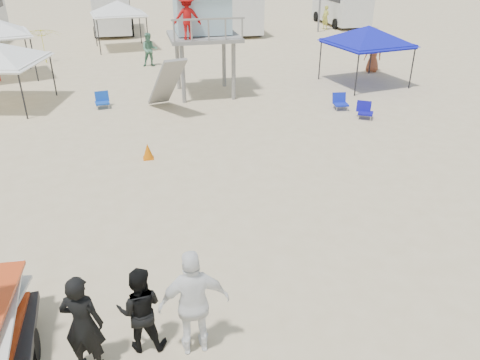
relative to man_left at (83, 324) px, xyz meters
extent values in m
plane|color=beige|center=(2.66, 0.40, -0.88)|extent=(140.00, 140.00, 0.00)
imported|color=black|center=(0.00, 0.00, 0.00)|extent=(0.73, 0.57, 1.76)
imported|color=black|center=(0.85, 0.25, -0.10)|extent=(0.83, 0.69, 1.56)
imported|color=white|center=(1.70, 0.00, 0.09)|extent=(1.15, 0.50, 1.93)
cylinder|color=gray|center=(2.91, 13.49, 0.33)|extent=(0.17, 0.17, 2.42)
cube|color=gray|center=(3.98, 14.55, 1.62)|extent=(2.93, 2.93, 0.15)
cube|color=#9CBDCA|center=(3.98, 14.84, 2.75)|extent=(2.24, 1.96, 2.03)
imported|color=#B20F0F|center=(3.20, 13.59, 2.54)|extent=(1.10, 0.63, 1.70)
cylinder|color=black|center=(10.07, 13.15, 0.09)|extent=(0.06, 0.06, 1.93)
pyramid|color=#1015B0|center=(11.57, 14.66, 1.81)|extent=(3.71, 3.71, 0.80)
cube|color=#1015B0|center=(11.57, 14.66, 1.01)|extent=(3.71, 3.71, 0.18)
cylinder|color=black|center=(-1.20, 24.08, 0.20)|extent=(0.06, 0.06, 2.15)
pyramid|color=silver|center=(0.24, 25.52, 2.02)|extent=(3.42, 3.42, 0.80)
cube|color=silver|center=(0.24, 25.52, 1.22)|extent=(3.42, 3.42, 0.18)
imported|color=yellow|center=(-3.88, 22.45, 0.06)|extent=(2.89, 2.90, 1.87)
cone|color=#D86506|center=(1.21, 7.95, -0.63)|extent=(0.34, 0.34, 0.50)
cube|color=#1040AD|center=(-0.42, 13.43, -0.66)|extent=(0.61, 0.58, 0.06)
cube|color=#1040AD|center=(-0.42, 13.67, -0.46)|extent=(0.56, 0.26, 0.44)
cylinder|color=#B2B2B7|center=(-0.64, 13.23, -0.78)|extent=(0.03, 0.03, 0.20)
cube|color=#1022B5|center=(9.00, 11.21, -0.66)|extent=(0.59, 0.56, 0.06)
cube|color=#1022B5|center=(9.00, 11.45, -0.46)|extent=(0.56, 0.23, 0.44)
cylinder|color=#B2B2B7|center=(8.78, 11.01, -0.78)|extent=(0.03, 0.03, 0.20)
cube|color=#100D94|center=(9.49, 9.99, -0.66)|extent=(0.72, 0.71, 0.06)
cube|color=#100D94|center=(9.49, 10.23, -0.46)|extent=(0.55, 0.43, 0.44)
cylinder|color=#B2B2B7|center=(9.27, 9.79, -0.78)|extent=(0.03, 0.03, 0.20)
cube|color=silver|center=(-0.34, 31.90, 0.87)|extent=(2.50, 6.50, 3.00)
cube|color=black|center=(-0.34, 31.90, 1.32)|extent=(2.54, 5.20, 0.50)
cylinder|color=black|center=(-1.59, 29.82, -0.48)|extent=(0.25, 0.80, 0.80)
cube|color=silver|center=(8.66, 30.40, 0.87)|extent=(2.50, 7.00, 3.00)
cube|color=black|center=(8.66, 30.40, 1.32)|extent=(2.54, 5.60, 0.50)
cylinder|color=black|center=(7.41, 28.16, -0.48)|extent=(0.25, 0.80, 0.80)
cube|color=silver|center=(17.66, 31.90, 0.87)|extent=(2.50, 6.60, 3.00)
cylinder|color=black|center=(16.41, 29.79, -0.48)|extent=(0.25, 0.80, 0.80)
imported|color=#538B6D|center=(1.82, 20.40, 0.00)|extent=(0.86, 0.67, 1.76)
imported|color=#B9BA45|center=(15.62, 29.97, 0.00)|extent=(0.65, 0.76, 1.75)
imported|color=#A14E2E|center=(13.06, 16.74, 0.02)|extent=(0.96, 0.71, 1.79)
camera|label=1|loc=(1.22, -5.70, 5.15)|focal=35.00mm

